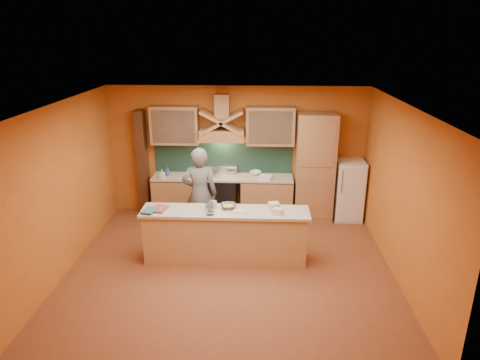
{
  "coord_description": "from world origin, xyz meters",
  "views": [
    {
      "loc": [
        0.46,
        -6.44,
        3.86
      ],
      "look_at": [
        0.13,
        0.9,
        1.3
      ],
      "focal_mm": 32.0,
      "sensor_mm": 36.0,
      "label": 1
    }
  ],
  "objects_px": {
    "stove": "(223,197)",
    "kitchen_scale": "(213,205)",
    "person": "(200,194)",
    "fridge": "(349,190)",
    "mixing_bowl": "(228,206)"
  },
  "relations": [
    {
      "from": "person",
      "to": "kitchen_scale",
      "type": "bearing_deg",
      "value": 108.7
    },
    {
      "from": "stove",
      "to": "mixing_bowl",
      "type": "relative_size",
      "value": 3.25
    },
    {
      "from": "person",
      "to": "mixing_bowl",
      "type": "bearing_deg",
      "value": 124.5
    },
    {
      "from": "person",
      "to": "mixing_bowl",
      "type": "relative_size",
      "value": 6.62
    },
    {
      "from": "stove",
      "to": "fridge",
      "type": "distance_m",
      "value": 2.71
    },
    {
      "from": "person",
      "to": "fridge",
      "type": "bearing_deg",
      "value": -166.21
    },
    {
      "from": "kitchen_scale",
      "to": "person",
      "type": "bearing_deg",
      "value": 125.12
    },
    {
      "from": "person",
      "to": "kitchen_scale",
      "type": "distance_m",
      "value": 0.79
    },
    {
      "from": "person",
      "to": "kitchen_scale",
      "type": "xyz_separation_m",
      "value": [
        0.32,
        -0.71,
        0.08
      ]
    },
    {
      "from": "stove",
      "to": "fridge",
      "type": "bearing_deg",
      "value": 0.0
    },
    {
      "from": "kitchen_scale",
      "to": "mixing_bowl",
      "type": "bearing_deg",
      "value": 11.76
    },
    {
      "from": "fridge",
      "to": "mixing_bowl",
      "type": "height_order",
      "value": "fridge"
    },
    {
      "from": "stove",
      "to": "kitchen_scale",
      "type": "distance_m",
      "value": 1.87
    },
    {
      "from": "fridge",
      "to": "mixing_bowl",
      "type": "bearing_deg",
      "value": -144.0
    },
    {
      "from": "fridge",
      "to": "kitchen_scale",
      "type": "bearing_deg",
      "value": -146.77
    }
  ]
}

